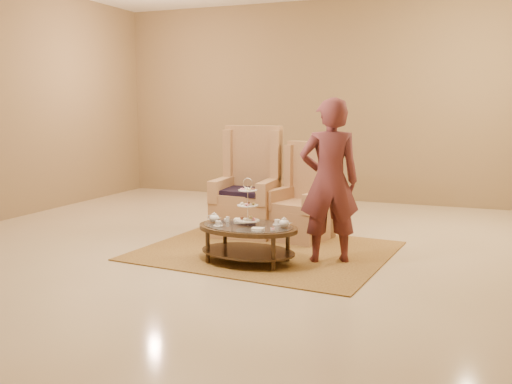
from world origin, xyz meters
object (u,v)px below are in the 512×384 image
at_px(armchair_left, 248,198).
at_px(armchair_right, 304,207).
at_px(person, 329,181).
at_px(tea_table, 248,232).

distance_m(armchair_left, armchair_right, 0.76).
bearing_deg(person, tea_table, -0.91).
distance_m(armchair_left, person, 1.69).
bearing_deg(tea_table, person, 27.31).
height_order(tea_table, person, person).
bearing_deg(armchair_right, tea_table, -86.10).
distance_m(tea_table, armchair_right, 1.33).
xyz_separation_m(tea_table, person, (0.79, 0.36, 0.54)).
distance_m(tea_table, person, 1.02).
bearing_deg(tea_table, armchair_right, 83.40).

